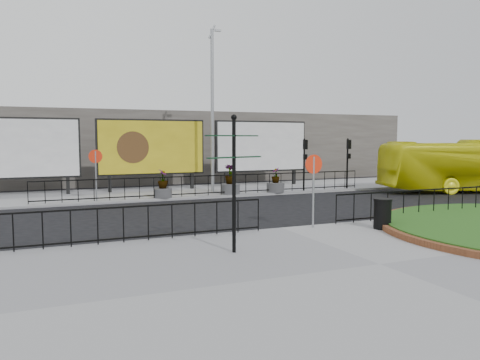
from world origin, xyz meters
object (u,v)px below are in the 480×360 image
planter_b (230,183)px  lamp_post (212,108)px  bus (474,166)px  planter_a (163,187)px  fingerpost_sign (234,170)px  planter_c (276,184)px  litter_bin (383,214)px  billboard_mid (152,148)px

planter_b → lamp_post: bearing=109.1°
bus → planter_a: 18.02m
lamp_post → fingerpost_sign: size_ratio=2.54×
planter_b → planter_c: 2.68m
litter_bin → fingerpost_sign: bearing=-169.8°
planter_b → planter_c: bearing=-3.7°
billboard_mid → planter_a: size_ratio=4.32×
billboard_mid → planter_c: billboard_mid is taller
planter_a → planter_b: size_ratio=0.89×
planter_b → planter_a: bearing=-177.3°
bus → planter_a: size_ratio=7.64×
fingerpost_sign → bus: bearing=11.0°
litter_bin → planter_c: planter_c is taller
billboard_mid → litter_bin: bearing=-72.7°
bus → planter_a: (-17.66, 3.51, -0.88)m
bus → planter_b: 14.40m
billboard_mid → fingerpost_sign: size_ratio=1.71×
fingerpost_sign → planter_a: size_ratio=2.53×
billboard_mid → bus: billboard_mid is taller
planter_a → planter_c: planter_a is taller
litter_bin → lamp_post: bearing=96.9°
fingerpost_sign → planter_c: fingerpost_sign is taller
billboard_mid → planter_a: (-0.26, -3.57, -1.95)m
lamp_post → fingerpost_sign: lamp_post is taller
bus → planter_c: 11.81m
lamp_post → planter_c: 5.54m
planter_c → billboard_mid: bearing=149.9°
billboard_mid → planter_b: bearing=-44.1°
fingerpost_sign → planter_a: 12.10m
lamp_post → planter_b: lamp_post is taller
lamp_post → planter_a: (-3.26, -1.60, -4.17)m
planter_a → planter_b: planter_b is taller
billboard_mid → lamp_post: 4.23m
planter_b → fingerpost_sign: bearing=-111.5°
lamp_post → planter_b: 4.39m
litter_bin → planter_c: 11.03m
litter_bin → planter_c: size_ratio=0.74×
fingerpost_sign → bus: size_ratio=0.33×
litter_bin → planter_b: (-1.01, 11.08, 0.07)m
planter_a → planter_c: 6.43m
lamp_post → planter_a: 5.54m
planter_c → bus: bearing=-17.4°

